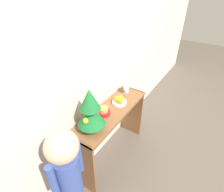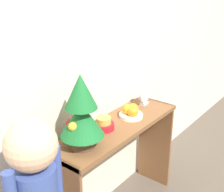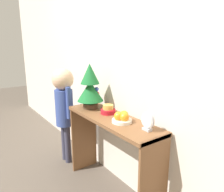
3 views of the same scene
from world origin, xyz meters
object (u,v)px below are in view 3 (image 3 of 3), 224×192
at_px(desk_clock, 147,121).
at_px(child_figure, 64,101).
at_px(fruit_bowl, 122,118).
at_px(mini_tree, 90,86).
at_px(singing_bowl, 108,110).

relative_size(desk_clock, child_figure, 0.13).
distance_m(desk_clock, child_figure, 1.19).
bearing_deg(fruit_bowl, desk_clock, 10.07).
relative_size(mini_tree, singing_bowl, 3.24).
bearing_deg(mini_tree, desk_clock, 3.55).
xyz_separation_m(desk_clock, child_figure, (-1.18, -0.15, -0.08)).
xyz_separation_m(fruit_bowl, desk_clock, (0.24, 0.04, 0.03)).
height_order(desk_clock, child_figure, child_figure).
distance_m(mini_tree, singing_bowl, 0.31).
bearing_deg(child_figure, fruit_bowl, 6.35).
xyz_separation_m(mini_tree, desk_clock, (0.75, 0.05, -0.15)).
distance_m(mini_tree, child_figure, 0.50).
bearing_deg(singing_bowl, desk_clock, 0.55).
bearing_deg(child_figure, desk_clock, 7.12).
relative_size(mini_tree, desk_clock, 3.07).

